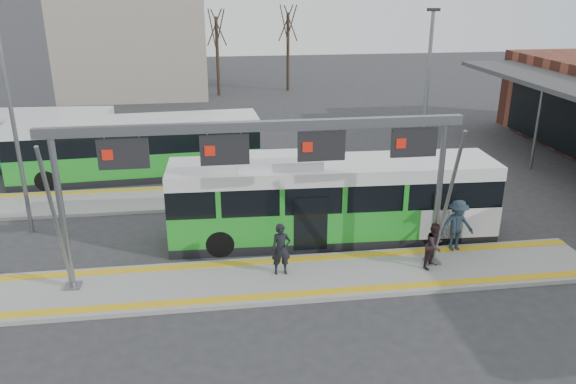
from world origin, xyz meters
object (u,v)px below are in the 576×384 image
Objects in this scene: passenger_a at (281,249)px; passenger_b at (435,246)px; hero_bus at (332,200)px; gantry at (263,155)px; passenger_c at (457,226)px.

passenger_a is 1.10× the size of passenger_b.
gantry is at bearing -133.01° from hero_bus.
gantry is 7.75m from passenger_c.
gantry is 6.65m from passenger_b.
passenger_b is (5.74, -0.28, -3.35)m from gantry.
passenger_a is at bearing 0.71° from gantry.
passenger_b is at bearing -45.15° from hero_bus.
gantry is at bearing -179.59° from passenger_a.
hero_bus is 3.68m from passenger_a.
passenger_b is at bearing -2.79° from gantry.
passenger_a is 0.91× the size of passenger_c.
passenger_b is (5.18, -0.29, -0.08)m from passenger_a.
gantry is 4.89m from hero_bus.
passenger_b is 1.71m from passenger_c.
passenger_a reaches higher than passenger_b.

